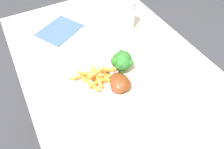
% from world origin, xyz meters
% --- Properties ---
extents(ground_plane, '(6.00, 6.00, 0.00)m').
position_xyz_m(ground_plane, '(0.00, 0.00, 0.00)').
color(ground_plane, '#333338').
extents(dining_table, '(1.13, 0.66, 0.73)m').
position_xyz_m(dining_table, '(0.00, 0.00, 0.61)').
color(dining_table, beige).
rests_on(dining_table, ground_plane).
extents(dinner_plate, '(0.26, 0.26, 0.01)m').
position_xyz_m(dinner_plate, '(0.00, 0.04, 0.73)').
color(dinner_plate, beige).
rests_on(dinner_plate, dining_table).
extents(broccoli_floret_front, '(0.07, 0.06, 0.08)m').
position_xyz_m(broccoli_floret_front, '(0.02, -0.00, 0.79)').
color(broccoli_floret_front, '#85AB5A').
rests_on(broccoli_floret_front, dinner_plate).
extents(broccoli_floret_middle, '(0.06, 0.06, 0.08)m').
position_xyz_m(broccoli_floret_middle, '(0.02, -0.01, 0.79)').
color(broccoli_floret_middle, '#93A257').
rests_on(broccoli_floret_middle, dinner_plate).
extents(broccoli_floret_back, '(0.07, 0.06, 0.07)m').
position_xyz_m(broccoli_floret_back, '(0.02, 0.00, 0.78)').
color(broccoli_floret_back, '#88A853').
rests_on(broccoli_floret_back, dinner_plate).
extents(carrot_fries_pile, '(0.11, 0.16, 0.04)m').
position_xyz_m(carrot_fries_pile, '(0.02, 0.09, 0.76)').
color(carrot_fries_pile, orange).
rests_on(carrot_fries_pile, dinner_plate).
extents(chicken_drumstick_near, '(0.13, 0.07, 0.04)m').
position_xyz_m(chicken_drumstick_near, '(-0.03, 0.04, 0.76)').
color(chicken_drumstick_near, '#4D1E11').
rests_on(chicken_drumstick_near, dinner_plate).
extents(chicken_drumstick_far, '(0.12, 0.08, 0.04)m').
position_xyz_m(chicken_drumstick_far, '(-0.04, 0.04, 0.76)').
color(chicken_drumstick_far, '#5D2111').
rests_on(chicken_drumstick_far, dinner_plate).
extents(chicken_drumstick_extra, '(0.13, 0.07, 0.05)m').
position_xyz_m(chicken_drumstick_extra, '(-0.04, 0.04, 0.76)').
color(chicken_drumstick_extra, '#4B1D0B').
rests_on(chicken_drumstick_extra, dinner_plate).
extents(water_glass, '(0.07, 0.07, 0.13)m').
position_xyz_m(water_glass, '(0.24, -0.15, 0.79)').
color(water_glass, silver).
rests_on(water_glass, dining_table).
extents(napkin, '(0.20, 0.22, 0.00)m').
position_xyz_m(napkin, '(0.35, 0.11, 0.73)').
color(napkin, '#3D5684').
rests_on(napkin, dining_table).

